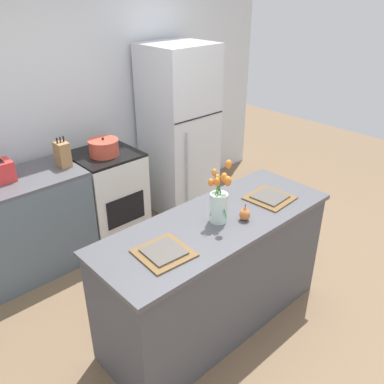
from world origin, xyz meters
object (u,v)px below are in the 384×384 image
object	(u,v)px
plate_setting_left	(164,252)
knife_block	(62,154)
cooking_pot	(104,147)
refrigerator	(179,131)
flower_vase	(219,202)
pear_figurine	(245,214)
stove_range	(109,195)
plate_setting_right	(270,198)

from	to	relation	value
plate_setting_left	knife_block	size ratio (longest dim) A/B	1.19
cooking_pot	knife_block	world-z (taller)	knife_block
plate_setting_left	knife_block	bearing A→B (deg)	83.34
refrigerator	plate_setting_left	distance (m)	2.27
knife_block	plate_setting_left	bearing A→B (deg)	-96.66
cooking_pot	refrigerator	bearing A→B (deg)	2.44
flower_vase	pear_figurine	world-z (taller)	flower_vase
stove_range	plate_setting_left	size ratio (longest dim) A/B	2.81
pear_figurine	plate_setting_left	xyz separation A→B (m)	(-0.65, 0.07, -0.04)
pear_figurine	knife_block	world-z (taller)	knife_block
pear_figurine	cooking_pot	bearing A→B (deg)	92.05
refrigerator	cooking_pot	world-z (taller)	refrigerator
pear_figurine	knife_block	distance (m)	1.77
stove_range	refrigerator	distance (m)	1.05
stove_range	flower_vase	distance (m)	1.73
knife_block	pear_figurine	bearing A→B (deg)	-74.96
pear_figurine	cooking_pot	xyz separation A→B (m)	(-0.06, 1.68, 0.01)
stove_range	knife_block	bearing A→B (deg)	-177.90
stove_range	plate_setting_right	bearing A→B (deg)	-76.06
pear_figurine	plate_setting_left	world-z (taller)	pear_figurine
refrigerator	flower_vase	xyz separation A→B (m)	(-1.05, -1.62, 0.16)
flower_vase	cooking_pot	bearing A→B (deg)	87.02
pear_figurine	cooking_pot	world-z (taller)	cooking_pot
pear_figurine	flower_vase	bearing A→B (deg)	142.11
stove_range	plate_setting_right	size ratio (longest dim) A/B	2.81
plate_setting_left	cooking_pot	bearing A→B (deg)	69.90
refrigerator	knife_block	bearing A→B (deg)	-179.33
stove_range	pear_figurine	distance (m)	1.80
refrigerator	cooking_pot	distance (m)	0.97
plate_setting_left	plate_setting_right	world-z (taller)	same
knife_block	flower_vase	bearing A→B (deg)	-78.78
refrigerator	plate_setting_right	world-z (taller)	refrigerator
pear_figurine	refrigerator	bearing A→B (deg)	62.20
stove_range	plate_setting_right	xyz separation A→B (m)	(0.41, -1.65, 0.48)
refrigerator	knife_block	size ratio (longest dim) A/B	6.74
plate_setting_right	knife_block	xyz separation A→B (m)	(-0.83, 1.64, 0.09)
flower_vase	knife_block	distance (m)	1.63
flower_vase	cooking_pot	size ratio (longest dim) A/B	1.50
pear_figurine	plate_setting_right	world-z (taller)	pear_figurine
flower_vase	plate_setting_left	distance (m)	0.53
stove_range	plate_setting_left	distance (m)	1.83
stove_range	knife_block	distance (m)	0.70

